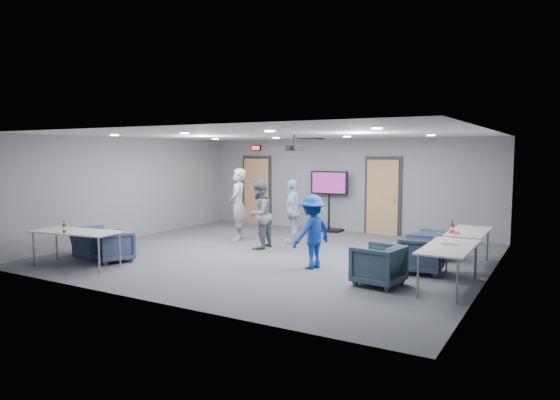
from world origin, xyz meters
The scene contains 29 objects.
floor centered at (0.00, 0.00, 0.00)m, with size 9.00×9.00×0.00m, color #3B3D43.
ceiling centered at (0.00, 0.00, 2.70)m, with size 9.00×9.00×0.00m, color silver.
wall_back centered at (0.00, 4.00, 1.35)m, with size 9.00×0.02×2.70m, color slate.
wall_front centered at (0.00, -4.00, 1.35)m, with size 9.00×0.02×2.70m, color slate.
wall_left centered at (-4.50, 0.00, 1.35)m, with size 0.02×8.00×2.70m, color slate.
wall_right centered at (4.50, 0.00, 1.35)m, with size 0.02×8.00×2.70m, color slate.
door_left centered at (-3.00, 3.95, 1.07)m, with size 1.06×0.17×2.24m.
door_right centered at (1.20, 3.95, 1.07)m, with size 1.06×0.17×2.24m.
exit_sign centered at (-3.00, 3.93, 2.45)m, with size 0.32×0.08×0.16m.
hvac_diffuser centered at (-0.50, 2.80, 2.69)m, with size 0.60×0.60×0.03m, color black.
downlights centered at (0.00, 0.00, 2.68)m, with size 6.18×3.78×0.02m.
person_a centered at (-1.79, 1.16, 0.94)m, with size 0.69×0.45×1.89m, color gray.
person_b centered at (-0.69, 0.46, 0.82)m, with size 0.80×0.62×1.64m, color slate.
person_c centered at (-0.35, 1.52, 0.81)m, with size 0.95×0.40×1.63m, color #AEC4E0.
person_d centered at (1.33, -0.74, 0.73)m, with size 0.95×0.55×1.47m, color #173899.
chair_right_a centered at (3.14, 1.39, 0.31)m, with size 0.67×0.69×0.63m, color #324556.
chair_right_b centered at (3.31, -0.04, 0.36)m, with size 0.76×0.78×0.71m, color #35415C.
chair_right_c centered at (2.90, -1.30, 0.36)m, with size 0.76×0.79×0.72m, color #314656.
chair_front_a centered at (-2.57, -2.29, 0.33)m, with size 0.70×0.72×0.65m, color #363F5E.
chair_front_b centered at (-3.32, -2.19, 0.32)m, with size 0.97×0.85×0.63m, color #313D55.
table_right_a centered at (4.00, 0.99, 0.68)m, with size 0.69×1.66×0.73m.
table_right_b centered at (4.00, -0.91, 0.69)m, with size 0.76×1.82×0.73m.
table_front_left centered at (-2.86, -3.00, 0.69)m, with size 1.92×1.03×0.73m.
bottle_front centered at (-2.85, -3.26, 0.82)m, with size 0.07×0.07×0.25m.
bottle_right centered at (3.77, 0.49, 0.83)m, with size 0.07×0.07×0.27m.
snack_box centered at (3.80, 0.49, 0.75)m, with size 0.17×0.12×0.04m, color red.
wrapper centered at (3.95, -0.76, 0.76)m, with size 0.24×0.16×0.05m, color silver.
tv_stand centered at (-0.35, 3.75, 1.00)m, with size 1.15×0.55×1.77m.
projector centered at (0.51, 0.02, 2.41)m, with size 0.37×0.35×0.35m.
Camera 1 is at (5.70, -9.52, 2.31)m, focal length 32.00 mm.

